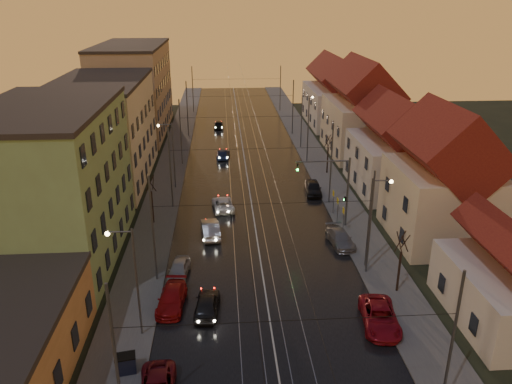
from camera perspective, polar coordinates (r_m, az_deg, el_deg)
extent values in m
plane|color=black|center=(34.16, 2.08, -17.42)|extent=(160.00, 160.00, 0.00)
cube|color=black|center=(69.87, -1.29, 3.57)|extent=(16.00, 120.00, 0.04)
cube|color=#4C4C4C|center=(70.14, -9.49, 3.39)|extent=(4.00, 120.00, 0.15)
cube|color=#4C4C4C|center=(71.00, 6.81, 3.76)|extent=(4.00, 120.00, 0.15)
cube|color=gray|center=(69.80, -3.10, 3.55)|extent=(0.06, 120.00, 0.03)
cube|color=gray|center=(69.83, -1.92, 3.58)|extent=(0.06, 120.00, 0.03)
cube|color=gray|center=(69.90, -0.66, 3.61)|extent=(0.06, 120.00, 0.03)
cube|color=gray|center=(69.99, 0.51, 3.64)|extent=(0.06, 120.00, 0.03)
cube|color=#74955E|center=(45.48, -22.27, 0.60)|extent=(10.00, 18.00, 13.00)
cube|color=beige|center=(64.04, -17.01, 6.54)|extent=(10.00, 20.00, 12.00)
cube|color=#978261|center=(86.89, -13.76, 11.26)|extent=(10.00, 24.00, 14.00)
cube|color=beige|center=(49.39, 20.27, -1.26)|extent=(8.50, 10.00, 7.00)
pyramid|color=maroon|center=(47.70, 21.10, 4.74)|extent=(8.67, 10.20, 3.80)
cube|color=silver|center=(60.86, 15.47, 3.00)|extent=(9.00, 12.00, 6.00)
pyramid|color=maroon|center=(59.63, 15.91, 7.19)|extent=(9.18, 12.24, 3.20)
cube|color=beige|center=(74.40, 11.87, 7.21)|extent=(9.00, 14.00, 7.50)
pyramid|color=maroon|center=(73.25, 12.21, 11.57)|extent=(9.18, 14.28, 4.00)
cube|color=silver|center=(91.53, 8.89, 9.70)|extent=(9.00, 16.00, 6.50)
pyramid|color=maroon|center=(90.67, 9.07, 12.80)|extent=(9.18, 16.32, 3.50)
cylinder|color=#595B60|center=(27.12, -15.72, -18.14)|extent=(0.16, 0.16, 9.00)
cylinder|color=#595B60|center=(28.97, 21.45, -16.05)|extent=(0.16, 0.16, 9.00)
cylinder|color=#595B60|center=(39.67, -11.69, -4.31)|extent=(0.16, 0.16, 9.00)
cylinder|color=#595B60|center=(40.96, 12.93, -3.57)|extent=(0.16, 0.16, 9.00)
cylinder|color=#595B60|center=(53.50, -9.75, 2.66)|extent=(0.16, 0.16, 9.00)
cylinder|color=#595B60|center=(54.46, 8.58, 3.07)|extent=(0.16, 0.16, 9.00)
cylinder|color=#595B60|center=(67.83, -8.61, 6.72)|extent=(0.16, 0.16, 9.00)
cylinder|color=#595B60|center=(68.59, 5.97, 7.01)|extent=(0.16, 0.16, 9.00)
cylinder|color=#595B60|center=(82.40, -7.86, 9.36)|extent=(0.16, 0.16, 9.00)
cylinder|color=#595B60|center=(83.03, 4.23, 9.59)|extent=(0.16, 0.16, 9.00)
cylinder|color=#595B60|center=(100.05, -7.24, 11.50)|extent=(0.16, 0.16, 9.00)
cylinder|color=#595B60|center=(100.57, 2.80, 11.70)|extent=(0.16, 0.16, 9.00)
cylinder|color=#595B60|center=(33.85, -13.42, -10.21)|extent=(0.14, 0.14, 8.00)
cylinder|color=#595B60|center=(32.22, -15.40, -4.42)|extent=(1.60, 0.10, 0.10)
sphere|color=#FFD88C|center=(32.42, -16.63, -4.59)|extent=(0.32, 0.32, 0.32)
cylinder|color=#595B60|center=(42.09, 12.76, -3.60)|extent=(0.14, 0.14, 8.00)
cylinder|color=#595B60|center=(40.90, 14.26, 1.28)|extent=(1.60, 0.10, 0.10)
sphere|color=#FFD88C|center=(41.16, 15.20, 1.17)|extent=(0.32, 0.32, 0.32)
cylinder|color=#595B60|center=(59.36, -9.39, 4.05)|extent=(0.14, 0.14, 8.00)
cylinder|color=#595B60|center=(58.44, -10.40, 7.58)|extent=(1.60, 0.10, 0.10)
sphere|color=#FFD88C|center=(58.55, -11.10, 7.46)|extent=(0.32, 0.32, 0.32)
cylinder|color=#595B60|center=(75.44, 5.22, 7.97)|extent=(0.14, 0.14, 8.00)
cylinder|color=#595B60|center=(74.79, 5.93, 10.80)|extent=(1.60, 0.10, 0.10)
sphere|color=#FFD88C|center=(74.93, 6.48, 10.72)|extent=(0.32, 0.32, 0.32)
cylinder|color=#595B60|center=(49.37, 10.41, -0.12)|extent=(0.20, 0.20, 7.20)
cylinder|color=#595B60|center=(47.70, 7.64, 3.49)|extent=(5.20, 0.14, 0.14)
imported|color=black|center=(47.47, 4.76, 2.76)|extent=(0.15, 0.18, 0.90)
sphere|color=#19FF3F|center=(47.41, 4.78, 2.55)|extent=(0.20, 0.20, 0.20)
cylinder|color=black|center=(50.95, -11.75, -1.77)|extent=(0.18, 0.18, 3.50)
cylinder|color=black|center=(50.07, -11.69, 0.96)|extent=(0.37, 0.92, 1.61)
cylinder|color=black|center=(50.25, -12.03, 1.00)|extent=(0.91, 0.40, 1.61)
cylinder|color=black|center=(49.98, -12.24, 0.87)|extent=(0.37, 0.92, 1.61)
cylinder|color=black|center=(49.80, -11.85, 0.83)|extent=(0.84, 0.54, 1.62)
cylinder|color=black|center=(40.18, 16.01, -8.82)|extent=(0.18, 0.18, 3.50)
cylinder|color=black|center=(39.14, 16.67, -5.50)|extent=(0.37, 0.92, 1.61)
cylinder|color=black|center=(39.16, 16.15, -5.43)|extent=(0.91, 0.40, 1.61)
cylinder|color=black|center=(38.84, 16.10, -5.65)|extent=(0.37, 0.92, 1.61)
cylinder|color=black|center=(38.86, 16.66, -5.70)|extent=(0.84, 0.54, 1.62)
cylinder|color=black|center=(64.97, 8.17, 3.56)|extent=(0.18, 0.18, 3.50)
cylinder|color=black|center=(64.37, 8.48, 5.75)|extent=(0.37, 0.92, 1.61)
cylinder|color=black|center=(64.45, 8.17, 5.78)|extent=(0.91, 0.40, 1.61)
cylinder|color=black|center=(64.11, 8.10, 5.71)|extent=(0.37, 0.92, 1.61)
cylinder|color=black|center=(64.06, 8.44, 5.68)|extent=(0.84, 0.54, 1.62)
imported|color=black|center=(37.11, -5.61, -12.62)|extent=(2.03, 4.29, 1.42)
imported|color=#96969B|center=(47.96, -5.24, -4.20)|extent=(2.11, 4.74, 1.51)
imported|color=silver|center=(53.80, -3.80, -1.37)|extent=(2.62, 4.75, 1.26)
imported|color=#19254C|center=(71.20, -3.79, 4.37)|extent=(2.03, 4.32, 1.22)
imported|color=black|center=(87.85, -4.30, 7.69)|extent=(1.61, 4.00, 1.36)
imported|color=#9C0F12|center=(38.12, -9.60, -11.91)|extent=(2.26, 4.76, 1.34)
imported|color=#9FA0A4|center=(41.79, -8.81, -8.68)|extent=(1.93, 3.92, 1.29)
imported|color=maroon|center=(36.69, 13.97, -13.67)|extent=(2.94, 5.36, 1.42)
imported|color=gray|center=(46.84, 9.61, -5.22)|extent=(2.34, 4.71, 1.32)
imported|color=black|center=(58.24, 6.55, 0.47)|extent=(2.06, 4.47, 1.48)
cube|color=black|center=(32.87, -14.67, -18.50)|extent=(1.33, 1.01, 1.10)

